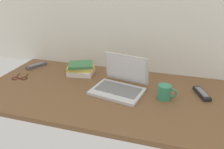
{
  "coord_description": "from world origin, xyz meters",
  "views": [
    {
      "loc": [
        0.36,
        -1.14,
        0.69
      ],
      "look_at": [
        0.03,
        0.0,
        0.15
      ],
      "focal_mm": 34.49,
      "sensor_mm": 36.0,
      "label": 1
    }
  ],
  "objects_px": {
    "coffee_mug": "(165,92)",
    "remote_control_near": "(202,93)",
    "eyeglasses": "(20,78)",
    "remote_control_far": "(36,66)",
    "book_stack": "(81,69)",
    "laptop": "(120,83)"
  },
  "relations": [
    {
      "from": "coffee_mug",
      "to": "remote_control_near",
      "type": "height_order",
      "value": "coffee_mug"
    },
    {
      "from": "eyeglasses",
      "to": "remote_control_far",
      "type": "bearing_deg",
      "value": 92.9
    },
    {
      "from": "coffee_mug",
      "to": "remote_control_near",
      "type": "bearing_deg",
      "value": 25.58
    },
    {
      "from": "remote_control_near",
      "to": "coffee_mug",
      "type": "bearing_deg",
      "value": -154.42
    },
    {
      "from": "book_stack",
      "to": "laptop",
      "type": "bearing_deg",
      "value": -24.66
    },
    {
      "from": "eyeglasses",
      "to": "book_stack",
      "type": "bearing_deg",
      "value": 26.67
    },
    {
      "from": "laptop",
      "to": "coffee_mug",
      "type": "distance_m",
      "value": 0.28
    },
    {
      "from": "coffee_mug",
      "to": "remote_control_far",
      "type": "xyz_separation_m",
      "value": [
        -1.01,
        0.21,
        -0.03
      ]
    },
    {
      "from": "coffee_mug",
      "to": "eyeglasses",
      "type": "relative_size",
      "value": 0.9
    },
    {
      "from": "laptop",
      "to": "coffee_mug",
      "type": "xyz_separation_m",
      "value": [
        0.28,
        -0.03,
        -0.0
      ]
    },
    {
      "from": "coffee_mug",
      "to": "book_stack",
      "type": "height_order",
      "value": "coffee_mug"
    },
    {
      "from": "remote_control_near",
      "to": "laptop",
      "type": "bearing_deg",
      "value": -171.82
    },
    {
      "from": "remote_control_far",
      "to": "eyeglasses",
      "type": "bearing_deg",
      "value": -87.1
    },
    {
      "from": "laptop",
      "to": "remote_control_far",
      "type": "distance_m",
      "value": 0.76
    },
    {
      "from": "remote_control_near",
      "to": "remote_control_far",
      "type": "distance_m",
      "value": 1.24
    },
    {
      "from": "remote_control_near",
      "to": "book_stack",
      "type": "relative_size",
      "value": 0.78
    },
    {
      "from": "remote_control_near",
      "to": "remote_control_far",
      "type": "height_order",
      "value": "same"
    },
    {
      "from": "remote_control_near",
      "to": "book_stack",
      "type": "xyz_separation_m",
      "value": [
        -0.83,
        0.08,
        0.03
      ]
    },
    {
      "from": "remote_control_far",
      "to": "laptop",
      "type": "bearing_deg",
      "value": -13.72
    },
    {
      "from": "remote_control_near",
      "to": "book_stack",
      "type": "bearing_deg",
      "value": 174.24
    },
    {
      "from": "remote_control_far",
      "to": "eyeglasses",
      "type": "xyz_separation_m",
      "value": [
        0.01,
        -0.22,
        -0.01
      ]
    },
    {
      "from": "remote_control_far",
      "to": "book_stack",
      "type": "relative_size",
      "value": 0.77
    }
  ]
}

